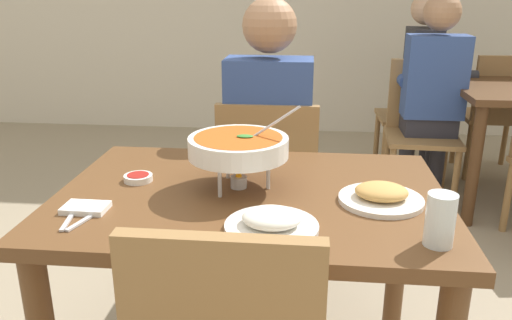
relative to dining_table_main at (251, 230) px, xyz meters
The scene contains 16 objects.
dining_table_main is the anchor object (origin of this frame).
chair_diner_main 0.70m from the dining_table_main, 90.00° to the left, with size 0.44×0.44×0.90m.
diner_main 0.73m from the dining_table_main, 90.00° to the left, with size 0.40×0.45×1.31m.
curry_bowl 0.26m from the dining_table_main, 142.27° to the left, with size 0.33×0.30×0.26m.
rice_plate 0.30m from the dining_table_main, 72.06° to the right, with size 0.24×0.24×0.06m.
appetizer_plate 0.41m from the dining_table_main, ahead, with size 0.24×0.24×0.06m.
sauce_dish 0.39m from the dining_table_main, behind, with size 0.09×0.09×0.02m.
napkin_folded 0.49m from the dining_table_main, 157.61° to the right, with size 0.12×0.08×0.02m, color white.
fork_utensil 0.53m from the dining_table_main, 153.28° to the right, with size 0.01×0.17×0.01m, color silver.
spoon_utensil 0.48m from the dining_table_main, 150.52° to the right, with size 0.01×0.17×0.01m, color silver.
drink_glass 0.59m from the dining_table_main, 30.75° to the right, with size 0.07×0.07×0.13m.
chair_bg_left 2.55m from the dining_table_main, 66.93° to the left, with size 0.45×0.45×0.90m.
chair_bg_middle 2.10m from the dining_table_main, 64.69° to the left, with size 0.46×0.46×0.90m.
chair_bg_window 2.79m from the dining_table_main, 57.13° to the left, with size 0.44×0.44×0.90m.
patron_bg_left 2.53m from the dining_table_main, 66.95° to the left, with size 0.45×0.40×1.31m.
patron_bg_middle 2.08m from the dining_table_main, 63.36° to the left, with size 0.40×0.45×1.31m.
Camera 1 is at (0.16, -1.42, 1.35)m, focal length 36.26 mm.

